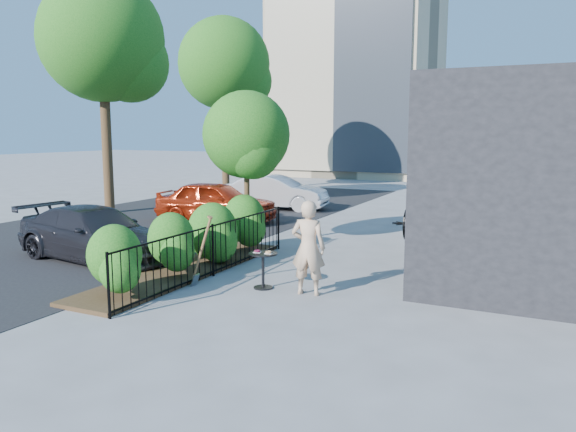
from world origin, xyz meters
The scene contains 14 objects.
ground centered at (0.00, 0.00, 0.00)m, with size 120.00×120.00×0.00m, color gray.
fence centered at (-1.50, 0.00, 0.56)m, with size 0.05×6.05×1.10m.
planting_bed centered at (-2.20, 0.00, 0.04)m, with size 1.30×6.00×0.08m, color #382616.
shrubs centered at (-2.10, 0.10, 0.70)m, with size 1.10×5.60×1.24m.
patio_tree centered at (-2.24, 2.76, 2.76)m, with size 2.20×2.20×3.94m.
street centered at (-7.00, 3.00, 0.00)m, with size 9.00×30.00×0.01m, color black.
street_tree_near centered at (-9.94, 5.96, 5.92)m, with size 4.40×4.40×8.28m.
street_tree_far centered at (-9.94, 13.96, 5.92)m, with size 4.40×4.40×8.28m.
cafe_table centered at (-0.13, -0.36, 0.48)m, with size 0.55×0.55×0.74m.
woman centered at (0.81, -0.34, 0.88)m, with size 0.64×0.42×1.76m, color tan.
shovel centered at (-1.26, -0.79, 0.63)m, with size 0.50×0.19×1.44m.
car_red centered at (-5.30, 5.94, 0.68)m, with size 1.61×4.01×1.37m, color #A7260D.
car_silver centered at (-4.96, 9.60, 0.65)m, with size 1.39×3.98×1.31m, color silver.
car_darkgrey centered at (-4.80, 0.05, 0.62)m, with size 1.74×4.27×1.24m, color black.
Camera 1 is at (4.87, -9.54, 2.99)m, focal length 35.00 mm.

